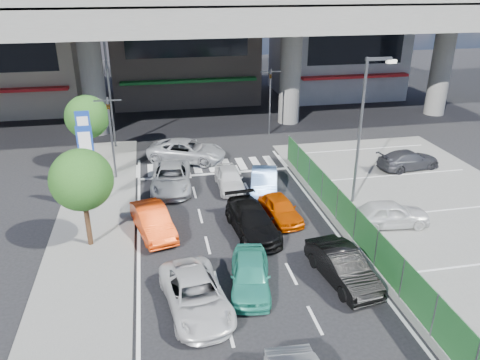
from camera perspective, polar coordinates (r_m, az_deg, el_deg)
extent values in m
plane|color=black|center=(20.11, 1.80, -11.87)|extent=(120.00, 120.00, 0.00)
cube|color=slate|center=(25.99, 25.22, -5.47)|extent=(12.00, 28.00, 0.06)
cube|color=slate|center=(23.30, -17.69, -7.53)|extent=(4.00, 30.00, 0.12)
cylinder|color=slate|center=(38.96, -17.47, 11.13)|extent=(1.80, 1.80, 8.00)
cylinder|color=slate|center=(40.48, 6.13, 12.49)|extent=(1.80, 1.80, 8.00)
cylinder|color=slate|center=(46.52, 23.26, 12.20)|extent=(1.80, 1.80, 8.00)
cube|color=slate|center=(38.24, -5.77, 19.43)|extent=(64.00, 14.00, 2.00)
cube|color=slate|center=(31.42, -4.53, 20.99)|extent=(64.00, 0.40, 0.90)
cube|color=#ADA48C|center=(49.76, -26.28, 15.27)|extent=(12.00, 10.00, 13.00)
cube|color=red|center=(45.44, -26.92, 9.78)|extent=(10.80, 1.60, 0.25)
cube|color=gray|center=(49.28, -7.07, 18.51)|extent=(14.00, 10.00, 15.00)
cube|color=#166F28|center=(44.90, -6.23, 12.01)|extent=(12.60, 1.60, 0.25)
cube|color=black|center=(44.24, -6.56, 18.96)|extent=(11.20, 0.10, 6.75)
cube|color=gray|center=(52.19, 11.71, 16.83)|extent=(12.00, 10.00, 12.00)
cube|color=red|center=(48.03, 13.71, 12.24)|extent=(10.80, 1.60, 0.25)
cube|color=black|center=(47.55, 14.12, 16.75)|extent=(9.60, 0.10, 5.40)
cylinder|color=#595B60|center=(29.49, -15.35, 4.79)|extent=(0.14, 0.14, 5.20)
cube|color=#595B60|center=(28.84, -15.86, 9.31)|extent=(1.60, 0.08, 0.08)
imported|color=black|center=(28.91, -15.80, 8.73)|extent=(0.26, 1.24, 0.50)
cylinder|color=#595B60|center=(37.29, 3.66, 9.42)|extent=(0.14, 0.14, 5.20)
cube|color=#595B60|center=(36.78, 3.76, 13.05)|extent=(1.60, 0.08, 0.08)
imported|color=black|center=(36.83, 3.74, 12.59)|extent=(0.26, 1.24, 0.50)
cylinder|color=#595B60|center=(25.63, 14.36, 5.41)|extent=(0.16, 0.16, 8.00)
cube|color=#595B60|center=(25.02, 16.56, 13.97)|extent=(1.40, 0.15, 0.15)
cube|color=silver|center=(25.36, 17.97, 13.58)|extent=(0.50, 0.22, 0.18)
cylinder|color=#595B60|center=(34.92, -15.58, 10.01)|extent=(0.16, 0.16, 8.00)
cube|color=#595B60|center=(34.24, -15.26, 16.45)|extent=(1.40, 0.15, 0.15)
cube|color=silver|center=(34.22, -14.02, 16.31)|extent=(0.50, 0.22, 0.18)
cylinder|color=#595B60|center=(26.40, -17.62, -1.20)|extent=(0.10, 0.10, 2.20)
cube|color=navy|center=(25.64, -18.19, 3.07)|extent=(0.80, 0.12, 3.00)
cube|color=white|center=(25.57, -18.20, 3.02)|extent=(0.60, 0.02, 2.40)
cylinder|color=#595B60|center=(29.20, -17.87, 1.16)|extent=(0.10, 0.10, 2.20)
cube|color=navy|center=(28.51, -18.39, 5.06)|extent=(0.80, 0.12, 3.00)
cube|color=white|center=(28.45, -18.41, 5.02)|extent=(0.60, 0.02, 2.40)
cylinder|color=#382314|center=(22.76, -18.04, -5.07)|extent=(0.24, 0.24, 2.40)
sphere|color=#1E4814|center=(21.84, -18.76, 0.02)|extent=(2.80, 2.80, 2.80)
cylinder|color=#382314|center=(32.45, -17.67, 3.60)|extent=(0.24, 0.24, 2.40)
sphere|color=#1E4814|center=(31.81, -18.16, 7.32)|extent=(2.80, 2.80, 2.80)
imported|color=silver|center=(18.20, -5.41, -13.78)|extent=(2.76, 4.90, 1.29)
imported|color=teal|center=(19.18, 1.26, -11.41)|extent=(2.29, 4.13, 1.33)
imported|color=black|center=(20.02, 12.40, -10.27)|extent=(2.04, 4.35, 1.38)
imported|color=red|center=(23.36, -10.58, -4.94)|extent=(2.34, 4.30, 1.34)
imported|color=black|center=(23.00, 1.50, -4.97)|extent=(2.31, 4.82, 1.36)
imported|color=#C14100|center=(24.42, 4.83, -3.42)|extent=(1.99, 3.81, 1.24)
imported|color=#9C9FA3|center=(28.07, -8.40, 0.28)|extent=(2.66, 5.13, 1.38)
imported|color=silver|center=(27.87, -1.30, 0.23)|extent=(1.52, 3.73, 1.27)
imported|color=#6999E0|center=(27.13, 2.94, -0.34)|extent=(2.44, 4.40, 1.37)
imported|color=#A3A5AA|center=(32.24, -6.49, 3.57)|extent=(5.81, 4.23, 1.47)
imported|color=silver|center=(24.71, 17.78, -3.92)|extent=(4.05, 1.90, 1.34)
imported|color=#313137|center=(32.52, 19.86, 2.34)|extent=(4.41, 2.28, 1.22)
cone|color=#EE560D|center=(25.47, 16.15, -3.69)|extent=(0.44, 0.44, 0.68)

